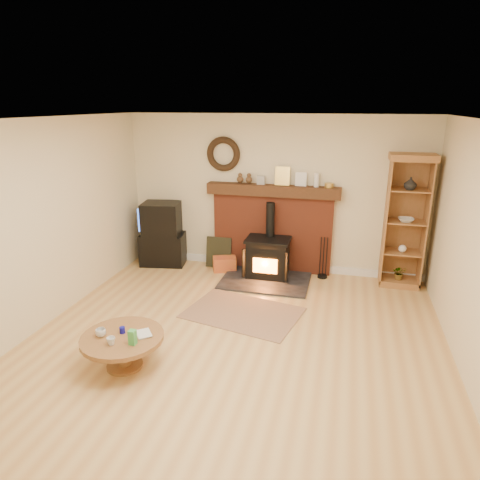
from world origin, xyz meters
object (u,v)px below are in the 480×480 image
(tv_unit, at_px, (163,235))
(coffee_table, at_px, (122,342))
(wood_stove, at_px, (267,259))
(curio_cabinet, at_px, (405,222))

(tv_unit, xyz_separation_m, coffee_table, (0.89, -3.05, -0.22))
(wood_stove, bearing_deg, coffee_table, -110.11)
(wood_stove, xyz_separation_m, tv_unit, (-1.93, 0.20, 0.21))
(tv_unit, relative_size, curio_cabinet, 0.54)
(curio_cabinet, distance_m, coffee_table, 4.48)
(wood_stove, height_order, tv_unit, wood_stove)
(tv_unit, height_order, coffee_table, tv_unit)
(wood_stove, bearing_deg, tv_unit, 174.09)
(wood_stove, bearing_deg, curio_cabinet, 7.91)
(wood_stove, relative_size, coffee_table, 1.58)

